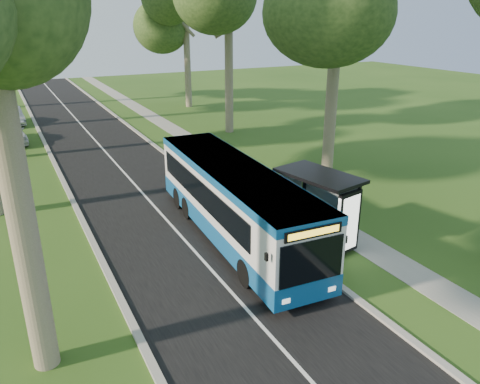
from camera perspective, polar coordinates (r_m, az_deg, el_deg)
The scene contains 13 objects.
ground at distance 20.30m, azimuth 3.81°, elevation -5.28°, with size 120.00×120.00×0.00m, color #2C4F18.
road at distance 27.72m, azimuth -13.24°, elevation 1.50°, with size 7.00×100.00×0.02m, color black.
kerb_east at distance 28.67m, azimuth -6.49°, elevation 2.68°, with size 0.25×100.00×0.12m, color #9E9B93.
kerb_west at distance 27.16m, azimuth -20.38°, elevation 0.43°, with size 0.25×100.00×0.12m, color #9E9B93.
centre_line at distance 27.72m, azimuth -13.25°, elevation 1.52°, with size 0.12×100.00×0.01m, color white.
footpath at distance 29.82m, azimuth -1.10°, elevation 3.43°, with size 1.50×100.00×0.02m, color gray.
bus at distance 19.37m, azimuth -0.78°, elevation -1.25°, with size 3.11×12.04×3.16m.
bus_stop_sign at distance 21.26m, azimuth 2.07°, elevation 0.85°, with size 0.15×0.37×2.68m.
bus_shelter at distance 18.87m, azimuth 10.77°, elevation -0.66°, with size 2.53×3.79×2.99m.
litter_bin at distance 25.76m, azimuth 0.51°, elevation 1.78°, with size 0.58×0.58×1.02m.
car_white at distance 38.68m, azimuth -26.37°, elevation 6.60°, with size 1.99×4.95×1.69m, color silver.
car_silver at distance 45.37m, azimuth -26.02°, elevation 8.31°, with size 1.53×4.38×1.44m, color #A6A8AE.
tree_east_d at distance 48.83m, azimuth -6.71°, elevation 21.97°, with size 5.20×5.20×13.51m.
Camera 1 is at (-9.53, -15.56, 8.91)m, focal length 35.00 mm.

